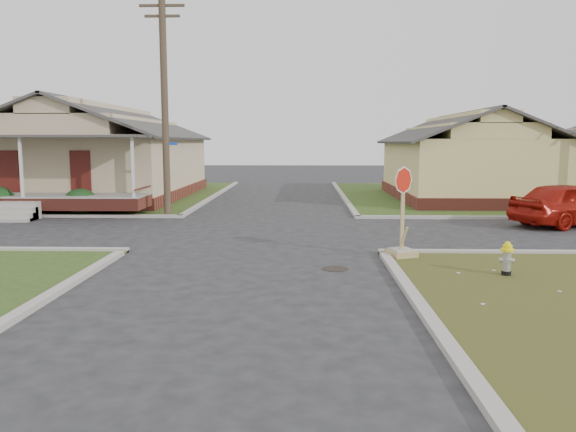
{
  "coord_description": "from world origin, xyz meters",
  "views": [
    {
      "loc": [
        1.43,
        -13.92,
        3.08
      ],
      "look_at": [
        1.0,
        1.0,
        1.1
      ],
      "focal_mm": 35.0,
      "sensor_mm": 36.0,
      "label": 1
    }
  ],
  "objects_px": {
    "stop_sign": "(402,237)",
    "red_sedan": "(571,204)",
    "fire_hydrant": "(507,257)",
    "utility_pole": "(165,102)"
  },
  "relations": [
    {
      "from": "fire_hydrant",
      "to": "stop_sign",
      "type": "xyz_separation_m",
      "value": [
        -2.04,
        2.06,
        0.09
      ]
    },
    {
      "from": "red_sedan",
      "to": "fire_hydrant",
      "type": "bearing_deg",
      "value": 122.49
    },
    {
      "from": "stop_sign",
      "to": "red_sedan",
      "type": "bearing_deg",
      "value": 19.26
    },
    {
      "from": "fire_hydrant",
      "to": "stop_sign",
      "type": "relative_size",
      "value": 0.33
    },
    {
      "from": "fire_hydrant",
      "to": "utility_pole",
      "type": "bearing_deg",
      "value": 151.79
    },
    {
      "from": "fire_hydrant",
      "to": "red_sedan",
      "type": "xyz_separation_m",
      "value": [
        5.2,
        8.12,
        0.33
      ]
    },
    {
      "from": "stop_sign",
      "to": "red_sedan",
      "type": "xyz_separation_m",
      "value": [
        7.24,
        6.06,
        0.24
      ]
    },
    {
      "from": "fire_hydrant",
      "to": "red_sedan",
      "type": "height_order",
      "value": "red_sedan"
    },
    {
      "from": "utility_pole",
      "to": "fire_hydrant",
      "type": "relative_size",
      "value": 11.52
    },
    {
      "from": "utility_pole",
      "to": "fire_hydrant",
      "type": "xyz_separation_m",
      "value": [
        10.27,
        -10.12,
        -4.18
      ]
    }
  ]
}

